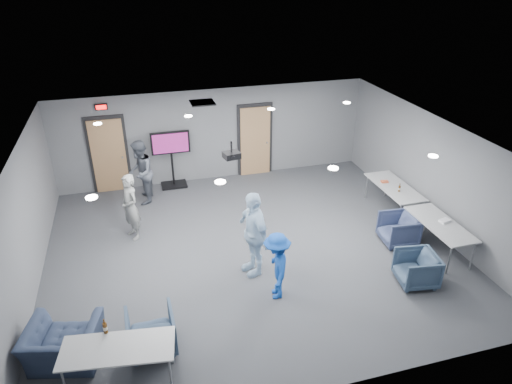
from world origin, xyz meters
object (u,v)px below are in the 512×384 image
object	(u,v)px
projector	(232,155)
tv_stand	(172,156)
chair_right_b	(398,229)
chair_right_c	(416,269)
person_a	(130,207)
person_d	(277,266)
bottle_right	(399,189)
chair_front_a	(151,331)
table_right_a	(394,188)
table_right_b	(440,225)
person_c	(253,233)
table_front_left	(118,350)
person_b	(141,173)
bottle_front	(105,328)
chair_front_b	(64,345)

from	to	relation	value
projector	tv_stand	bearing A→B (deg)	92.06
chair_right_b	chair_right_c	distance (m)	1.49
person_a	person_d	bearing A→B (deg)	17.09
bottle_right	tv_stand	world-z (taller)	tv_stand
chair_front_a	table_right_a	bearing A→B (deg)	-155.50
table_right_b	tv_stand	size ratio (longest dim) A/B	1.06
person_c	table_right_a	size ratio (longest dim) A/B	1.01
person_d	projector	xyz separation A→B (m)	(-0.47, 1.60, 1.70)
chair_right_b	person_c	bearing A→B (deg)	-82.46
table_right_b	table_right_a	bearing A→B (deg)	0.00
chair_front_a	table_right_b	world-z (taller)	table_right_b
tv_stand	table_front_left	bearing A→B (deg)	-103.20
person_b	person_c	xyz separation A→B (m)	(2.05, -3.80, 0.06)
chair_right_c	table_right_a	size ratio (longest dim) A/B	0.41
chair_right_b	bottle_front	size ratio (longest dim) A/B	2.89
tv_stand	projector	world-z (taller)	projector
person_b	projector	size ratio (longest dim) A/B	4.82
chair_right_b	bottle_front	distance (m)	6.73
table_right_a	bottle_right	distance (m)	0.32
chair_front_a	bottle_right	size ratio (longest dim) A/B	3.59
chair_front_a	tv_stand	xyz separation A→B (m)	(1.08, 6.15, 0.58)
table_right_b	bottle_right	size ratio (longest dim) A/B	7.93
projector	chair_right_c	bearing A→B (deg)	-42.10
person_c	tv_stand	world-z (taller)	person_c
person_d	bottle_front	bearing A→B (deg)	-59.69
person_d	chair_right_c	xyz separation A→B (m)	(2.85, -0.40, -0.36)
person_d	table_right_a	distance (m)	4.60
person_a	tv_stand	world-z (taller)	tv_stand
bottle_front	tv_stand	world-z (taller)	tv_stand
person_a	projector	distance (m)	2.99
chair_right_c	projector	bearing A→B (deg)	-112.29
chair_front_b	tv_stand	bearing A→B (deg)	-97.77
person_b	chair_front_a	xyz separation A→B (m)	(-0.17, -5.40, -0.51)
chair_front_b	person_a	bearing A→B (deg)	-94.54
chair_right_b	table_right_b	xyz separation A→B (m)	(0.65, -0.56, 0.33)
person_d	bottle_right	world-z (taller)	person_d
chair_front_b	bottle_front	size ratio (longest dim) A/B	4.16
chair_front_b	table_right_a	bearing A→B (deg)	-144.52
chair_front_a	bottle_right	xyz separation A→B (m)	(6.34, 2.80, 0.45)
person_c	person_d	world-z (taller)	person_c
person_b	table_front_left	world-z (taller)	person_b
person_c	bottle_front	world-z (taller)	person_c
chair_right_c	chair_front_b	size ratio (longest dim) A/B	0.68
table_right_b	table_front_left	bearing A→B (deg)	104.58
chair_right_b	bottle_right	world-z (taller)	bottle_right
chair_right_c	tv_stand	xyz separation A→B (m)	(-4.21, 5.82, 0.59)
chair_front_b	bottle_right	size ratio (longest dim) A/B	5.04
chair_right_b	table_right_b	world-z (taller)	table_right_b
chair_right_c	table_right_b	size ratio (longest dim) A/B	0.43
table_right_a	chair_right_b	bearing A→B (deg)	154.15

